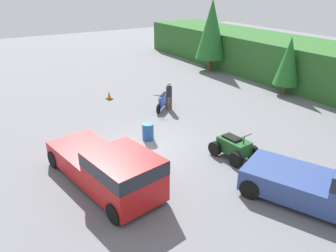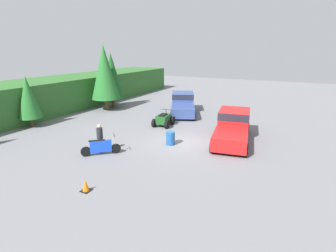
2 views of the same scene
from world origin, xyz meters
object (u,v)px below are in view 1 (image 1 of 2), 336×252
Objects in this scene: traffic_cone at (109,96)px; steel_barrel at (148,132)px; pickup_truck_red at (110,167)px; dirt_bike at (162,102)px; rider_person at (169,95)px; quad_atv at (234,147)px.

steel_barrel is (6.99, -0.74, 0.19)m from traffic_cone.
steel_barrel is (-3.09, 3.33, -0.53)m from pickup_truck_red.
traffic_cone is (-3.54, -2.17, -0.23)m from dirt_bike.
rider_person is 4.65m from traffic_cone.
pickup_truck_red reaches higher than dirt_bike.
steel_barrel is (-3.70, -2.47, -0.07)m from quad_atv.
steel_barrel is (3.45, -2.90, -0.04)m from dirt_bike.
traffic_cone is 7.03m from steel_barrel.
rider_person is (0.32, 0.31, 0.48)m from dirt_bike.
pickup_truck_red is at bearing -21.95° from traffic_cone.
pickup_truck_red reaches higher than traffic_cone.
pickup_truck_red is 4.57m from steel_barrel.
steel_barrel is (3.12, -3.21, -0.52)m from rider_person.
pickup_truck_red is 3.47× the size of dirt_bike.
rider_person is at bearing 90.42° from dirt_bike.
traffic_cone is at bearing 148.42° from pickup_truck_red.
pickup_truck_red is 3.45× the size of rider_person.
pickup_truck_red is at bearing -8.79° from rider_person.
quad_atv is 6.88m from rider_person.
rider_person reaches higher than steel_barrel.
quad_atv is 2.38× the size of steel_barrel.
traffic_cone is at bearing -109.68° from rider_person.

